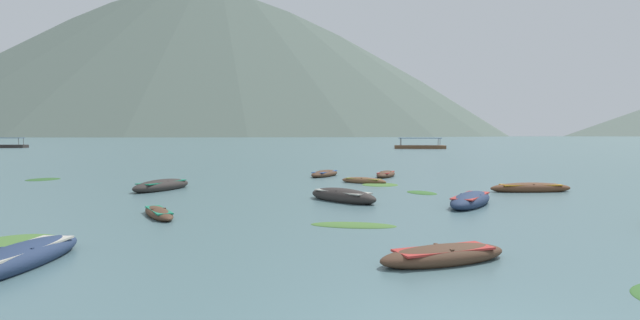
{
  "coord_description": "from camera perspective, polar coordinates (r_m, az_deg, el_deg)",
  "views": [
    {
      "loc": [
        -2.54,
        -6.34,
        3.0
      ],
      "look_at": [
        0.77,
        46.34,
        0.25
      ],
      "focal_mm": 27.15,
      "sensor_mm": 36.0,
      "label": 1
    }
  ],
  "objects": [
    {
      "name": "ground_plane",
      "position": [
        1506.35,
        -3.5,
        2.86
      ],
      "size": [
        6000.0,
        6000.0,
        0.0
      ],
      "primitive_type": "plane",
      "color": "slate"
    },
    {
      "name": "mountain_1",
      "position": [
        1648.65,
        -32.83,
        8.8
      ],
      "size": [
        1490.61,
        1490.61,
        367.63
      ],
      "primitive_type": "cone",
      "color": "slate",
      "rests_on": "ground"
    },
    {
      "name": "mountain_2",
      "position": [
        1339.95,
        -12.13,
        13.3
      ],
      "size": [
        1458.79,
        1458.79,
        489.29
      ],
      "primitive_type": "cone",
      "color": "#56665B",
      "rests_on": "ground"
    },
    {
      "name": "mountain_3",
      "position": [
        1534.73,
        15.2,
        6.78
      ],
      "size": [
        521.33,
        521.33,
        214.75
      ],
      "primitive_type": "cone",
      "color": "slate",
      "rests_on": "ground"
    },
    {
      "name": "mountain_4",
      "position": [
        2001.1,
        26.11,
        5.76
      ],
      "size": [
        681.93,
        681.93,
        221.03
      ],
      "primitive_type": "cone",
      "color": "#56665B",
      "rests_on": "ground"
    },
    {
      "name": "rowboat_0",
      "position": [
        18.84,
        -18.48,
        -5.95
      ],
      "size": [
        2.09,
        3.15,
        0.39
      ],
      "color": "#4C3323",
      "rests_on": "ground"
    },
    {
      "name": "rowboat_1",
      "position": [
        30.19,
        5.17,
        -2.46
      ],
      "size": [
        2.99,
        2.59,
        0.45
      ],
      "color": "brown",
      "rests_on": "ground"
    },
    {
      "name": "rowboat_2",
      "position": [
        21.98,
        2.69,
        -4.27
      ],
      "size": [
        3.44,
        3.84,
        0.72
      ],
      "color": "#2D2826",
      "rests_on": "ground"
    },
    {
      "name": "rowboat_3",
      "position": [
        35.07,
        0.55,
        -1.64
      ],
      "size": [
        2.84,
        3.83,
        0.56
      ],
      "color": "#4C3323",
      "rests_on": "ground"
    },
    {
      "name": "rowboat_5",
      "position": [
        21.64,
        17.33,
        -4.55
      ],
      "size": [
        3.53,
        4.32,
        0.69
      ],
      "color": "navy",
      "rests_on": "ground"
    },
    {
      "name": "rowboat_6",
      "position": [
        11.95,
        14.36,
        -10.84
      ],
      "size": [
        3.52,
        2.02,
        0.52
      ],
      "color": "#4C3323",
      "rests_on": "ground"
    },
    {
      "name": "rowboat_8",
      "position": [
        27.76,
        -18.15,
        -2.9
      ],
      "size": [
        3.05,
        4.29,
        0.72
      ],
      "color": "#2D2826",
      "rests_on": "ground"
    },
    {
      "name": "rowboat_9",
      "position": [
        27.88,
        23.57,
        -3.05
      ],
      "size": [
        4.37,
        1.09,
        0.6
      ],
      "color": "brown",
      "rests_on": "ground"
    },
    {
      "name": "rowboat_10",
      "position": [
        13.1,
        -32.1,
        -9.81
      ],
      "size": [
        1.75,
        4.38,
        0.64
      ],
      "color": "navy",
      "rests_on": "ground"
    },
    {
      "name": "rowboat_11",
      "position": [
        34.98,
        7.77,
        -1.69
      ],
      "size": [
        2.38,
        3.54,
        0.53
      ],
      "color": "#4C3323",
      "rests_on": "ground"
    },
    {
      "name": "ferry_0",
      "position": [
        133.0,
        -33.04,
        1.4
      ],
      "size": [
        8.8,
        2.84,
        2.54
      ],
      "color": "#2D2826",
      "rests_on": "ground"
    },
    {
      "name": "ferry_1",
      "position": [
        107.42,
        11.68,
        1.56
      ],
      "size": [
        11.29,
        5.63,
        2.54
      ],
      "color": "brown",
      "rests_on": "ground"
    },
    {
      "name": "weed_patch_1",
      "position": [
        16.18,
        3.94,
        -7.71
      ],
      "size": [
        3.03,
        1.67,
        0.14
      ],
      "primitive_type": "ellipsoid",
      "rotation": [
        0.0,
        0.0,
        2.92
      ],
      "color": "#477033",
      "rests_on": "ground"
    },
    {
      "name": "weed_patch_2",
      "position": [
        25.56,
        11.9,
        -3.82
      ],
      "size": [
        1.9,
        2.27,
        0.14
      ],
      "primitive_type": "ellipsoid",
      "rotation": [
        0.0,
        0.0,
        1.98
      ],
      "color": "#38662D",
      "rests_on": "ground"
    },
    {
      "name": "weed_patch_3",
      "position": [
        29.25,
        7.06,
        -2.93
      ],
      "size": [
        2.5,
        2.47,
        0.14
      ],
      "primitive_type": "ellipsoid",
      "rotation": [
        0.0,
        0.0,
        1.73
      ],
      "color": "#477033",
      "rests_on": "ground"
    },
    {
      "name": "weed_patch_4",
      "position": [
        15.7,
        -32.33,
        -8.49
      ],
      "size": [
        3.6,
        3.88,
        0.14
      ],
      "primitive_type": "ellipsoid",
      "rotation": [
        0.0,
        0.0,
        2.03
      ],
      "color": "#477033",
      "rests_on": "ground"
    },
    {
      "name": "weed_patch_6",
      "position": [
        37.38,
        -29.84,
        -2.02
      ],
      "size": [
        2.41,
        2.71,
        0.14
      ],
      "primitive_type": "ellipsoid",
      "rotation": [
        0.0,
        0.0,
        1.34
      ],
      "color": "#2D5628",
      "rests_on": "ground"
    }
  ]
}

